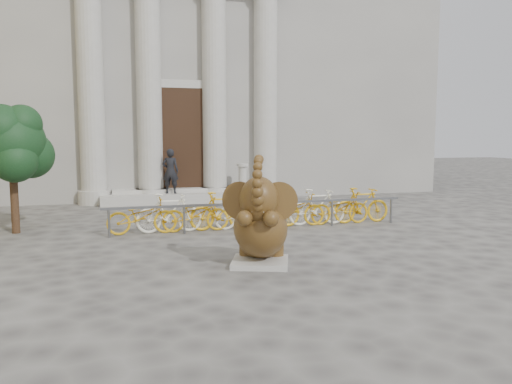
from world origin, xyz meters
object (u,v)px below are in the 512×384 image
object	(u,v)px
pedestrian	(170,171)
elephant_statue	(260,226)
bike_rack	(258,209)
tree	(13,144)

from	to	relation	value
pedestrian	elephant_statue	bearing A→B (deg)	111.73
pedestrian	bike_rack	bearing A→B (deg)	124.43
bike_rack	tree	bearing A→B (deg)	170.72
bike_rack	pedestrian	size ratio (longest dim) A/B	4.93
elephant_statue	bike_rack	xyz separation A→B (m)	(1.03, 3.71, -0.26)
tree	pedestrian	world-z (taller)	tree
elephant_statue	tree	distance (m)	7.01
bike_rack	pedestrian	xyz separation A→B (m)	(-1.68, 5.60, 0.67)
elephant_statue	pedestrian	distance (m)	9.35
elephant_statue	bike_rack	distance (m)	3.86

